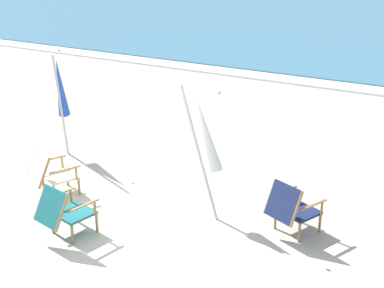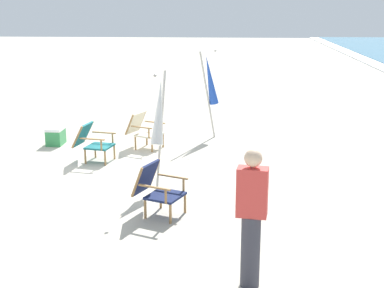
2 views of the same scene
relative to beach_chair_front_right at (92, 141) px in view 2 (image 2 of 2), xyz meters
name	(u,v)px [view 2 (image 2 of 2)]	position (x,y,z in m)	size (l,w,h in m)	color
ground_plane	(110,166)	(0.31, 0.43, -0.42)	(80.00, 80.00, 0.00)	#B7AF9E
beach_chair_front_right	(92,141)	(0.00, 0.00, 0.00)	(0.70, 0.84, 0.79)	#196066
beach_chair_mid_center	(143,129)	(-1.10, 0.87, 0.00)	(0.81, 0.89, 0.80)	beige
beach_chair_far_center	(156,187)	(2.73, 1.70, 0.01)	(0.80, 0.86, 0.81)	#19234C
umbrella_furled_blue	(210,81)	(-2.14, 2.32, 0.95)	(0.38, 0.50, 2.10)	#B7B2A8
umbrella_furled_white	(159,112)	(1.40, 1.58, 0.90)	(0.78, 0.29, 2.02)	#B7B2A8
person_near_chairs	(251,218)	(4.80, 3.06, 0.41)	(0.24, 0.36, 1.63)	#383842
cooler_box	(56,136)	(-1.23, -1.17, -0.22)	(0.49, 0.35, 0.40)	#338C4C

